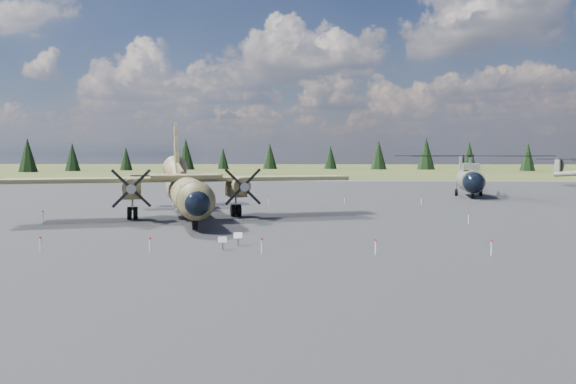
{
  "coord_description": "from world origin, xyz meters",
  "views": [
    {
      "loc": [
        4.72,
        -42.86,
        5.3
      ],
      "look_at": [
        2.69,
        2.0,
        2.25
      ],
      "focal_mm": 35.0,
      "sensor_mm": 36.0,
      "label": 1
    }
  ],
  "objects": [
    {
      "name": "info_placard_left",
      "position": [
        -0.28,
        -12.38,
        0.5
      ],
      "size": [
        0.51,
        0.33,
        0.75
      ],
      "rotation": [
        0.0,
        0.0,
        0.29
      ],
      "color": "gray",
      "rests_on": "ground"
    },
    {
      "name": "apron",
      "position": [
        0.0,
        10.0,
        0.0
      ],
      "size": [
        120.0,
        120.0,
        0.04
      ],
      "primitive_type": "cube",
      "color": "#58585C",
      "rests_on": "ground"
    },
    {
      "name": "ground",
      "position": [
        0.0,
        0.0,
        0.0
      ],
      "size": [
        500.0,
        500.0,
        0.0
      ],
      "primitive_type": "plane",
      "color": "brown",
      "rests_on": "ground"
    },
    {
      "name": "treeline",
      "position": [
        -4.58,
        6.63,
        4.72
      ],
      "size": [
        311.92,
        322.36,
        10.99
      ],
      "color": "black",
      "rests_on": "ground"
    },
    {
      "name": "info_placard_right",
      "position": [
        0.38,
        -10.91,
        0.52
      ],
      "size": [
        0.51,
        0.23,
        0.78
      ],
      "rotation": [
        0.0,
        0.0,
        0.05
      ],
      "color": "gray",
      "rests_on": "ground"
    },
    {
      "name": "transport_plane",
      "position": [
        -6.04,
        3.5,
        2.6
      ],
      "size": [
        27.0,
        24.07,
        9.04
      ],
      "rotation": [
        0.0,
        0.0,
        0.3
      ],
      "color": "#393B20",
      "rests_on": "ground"
    },
    {
      "name": "barrier_fence",
      "position": [
        -0.46,
        -0.08,
        0.51
      ],
      "size": [
        33.12,
        29.62,
        0.85
      ],
      "color": "white",
      "rests_on": "ground"
    },
    {
      "name": "helicopter_near",
      "position": [
        24.1,
        27.51,
        3.69
      ],
      "size": [
        23.49,
        25.46,
        5.21
      ],
      "rotation": [
        0.0,
        0.0,
        -0.16
      ],
      "color": "gray",
      "rests_on": "ground"
    }
  ]
}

